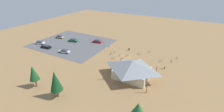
# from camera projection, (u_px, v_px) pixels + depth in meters

# --- Properties ---
(ground) EXTENTS (160.00, 160.00, 0.00)m
(ground) POSITION_uv_depth(u_px,v_px,m) (125.00, 57.00, 59.69)
(ground) COLOR #937047
(ground) RESTS_ON ground
(parking_lot_asphalt) EXTENTS (33.67, 28.30, 0.05)m
(parking_lot_asphalt) POSITION_uv_depth(u_px,v_px,m) (73.00, 43.00, 72.95)
(parking_lot_asphalt) COLOR #56565B
(parking_lot_asphalt) RESTS_ON ground
(bike_pavilion) EXTENTS (12.74, 10.46, 5.72)m
(bike_pavilion) POSITION_uv_depth(u_px,v_px,m) (132.00, 68.00, 45.75)
(bike_pavilion) COLOR beige
(bike_pavilion) RESTS_ON ground
(trash_bin) EXTENTS (0.60, 0.60, 0.90)m
(trash_bin) POSITION_uv_depth(u_px,v_px,m) (129.00, 49.00, 65.32)
(trash_bin) COLOR brown
(trash_bin) RESTS_ON ground
(lot_sign) EXTENTS (0.56, 0.08, 2.20)m
(lot_sign) POSITION_uv_depth(u_px,v_px,m) (109.00, 48.00, 64.24)
(lot_sign) COLOR #99999E
(lot_sign) RESTS_ON ground
(pine_west) EXTENTS (2.62, 2.62, 6.55)m
(pine_west) POSITION_uv_depth(u_px,v_px,m) (33.00, 73.00, 41.10)
(pine_west) COLOR brown
(pine_west) RESTS_ON ground
(pine_far_west) EXTENTS (3.05, 3.05, 7.50)m
(pine_far_west) POSITION_uv_depth(u_px,v_px,m) (55.00, 81.00, 37.18)
(pine_far_west) COLOR brown
(pine_far_west) RESTS_ON ground
(pine_center) EXTENTS (3.66, 3.66, 5.69)m
(pine_center) POSITION_uv_depth(u_px,v_px,m) (138.00, 111.00, 30.04)
(pine_center) COLOR brown
(pine_center) RESTS_ON ground
(bicycle_orange_back_row) EXTENTS (1.80, 0.48, 0.87)m
(bicycle_orange_back_row) POSITION_uv_depth(u_px,v_px,m) (139.00, 54.00, 61.38)
(bicycle_orange_back_row) COLOR black
(bicycle_orange_back_row) RESTS_ON ground
(bicycle_teal_front_row) EXTENTS (1.48, 1.10, 0.86)m
(bicycle_teal_front_row) POSITION_uv_depth(u_px,v_px,m) (161.00, 61.00, 56.03)
(bicycle_teal_front_row) COLOR black
(bicycle_teal_front_row) RESTS_ON ground
(bicycle_white_yard_left) EXTENTS (0.48, 1.70, 0.81)m
(bicycle_white_yard_left) POSITION_uv_depth(u_px,v_px,m) (114.00, 52.00, 62.69)
(bicycle_white_yard_left) COLOR black
(bicycle_white_yard_left) RESTS_ON ground
(bicycle_yellow_edge_south) EXTENTS (0.80, 1.69, 0.90)m
(bicycle_yellow_edge_south) POSITION_uv_depth(u_px,v_px,m) (177.00, 58.00, 57.83)
(bicycle_yellow_edge_south) COLOR black
(bicycle_yellow_edge_south) RESTS_ON ground
(bicycle_blue_edge_north) EXTENTS (1.27, 1.17, 0.85)m
(bicycle_blue_edge_north) POSITION_uv_depth(u_px,v_px,m) (149.00, 52.00, 62.90)
(bicycle_blue_edge_north) COLOR black
(bicycle_blue_edge_north) RESTS_ON ground
(bicycle_red_mid_cluster) EXTENTS (0.48, 1.70, 0.83)m
(bicycle_red_mid_cluster) POSITION_uv_depth(u_px,v_px,m) (111.00, 54.00, 61.48)
(bicycle_red_mid_cluster) COLOR black
(bicycle_red_mid_cluster) RESTS_ON ground
(bicycle_silver_near_sign) EXTENTS (0.48, 1.71, 0.77)m
(bicycle_silver_near_sign) POSITION_uv_depth(u_px,v_px,m) (120.00, 55.00, 60.26)
(bicycle_silver_near_sign) COLOR black
(bicycle_silver_near_sign) RESTS_ON ground
(bicycle_green_yard_center) EXTENTS (1.07, 1.39, 0.88)m
(bicycle_green_yard_center) POSITION_uv_depth(u_px,v_px,m) (126.00, 56.00, 59.80)
(bicycle_green_yard_center) COLOR black
(bicycle_green_yard_center) RESTS_ON ground
(bicycle_black_lone_east) EXTENTS (1.41, 1.16, 0.86)m
(bicycle_black_lone_east) POSITION_uv_depth(u_px,v_px,m) (123.00, 58.00, 57.82)
(bicycle_black_lone_east) COLOR black
(bicycle_black_lone_east) RESTS_ON ground
(bicycle_purple_lone_west) EXTENTS (0.71, 1.69, 0.82)m
(bicycle_purple_lone_west) POSITION_uv_depth(u_px,v_px,m) (172.00, 61.00, 55.77)
(bicycle_purple_lone_west) COLOR black
(bicycle_purple_lone_west) RESTS_ON ground
(bicycle_orange_yard_right) EXTENTS (1.79, 0.48, 0.85)m
(bicycle_orange_yard_right) POSITION_uv_depth(u_px,v_px,m) (113.00, 58.00, 57.86)
(bicycle_orange_yard_right) COLOR black
(bicycle_orange_yard_right) RESTS_ON ground
(car_silver_inner_stall) EXTENTS (4.91, 2.67, 1.28)m
(car_silver_inner_stall) POSITION_uv_depth(u_px,v_px,m) (64.00, 51.00, 62.84)
(car_silver_inner_stall) COLOR #BCBCC1
(car_silver_inner_stall) RESTS_ON parking_lot_asphalt
(car_tan_far_end) EXTENTS (4.50, 2.35, 1.40)m
(car_tan_far_end) POSITION_uv_depth(u_px,v_px,m) (60.00, 37.00, 78.90)
(car_tan_far_end) COLOR tan
(car_tan_far_end) RESTS_ON parking_lot_asphalt
(car_red_back_corner) EXTENTS (4.62, 2.70, 1.38)m
(car_red_back_corner) POSITION_uv_depth(u_px,v_px,m) (97.00, 41.00, 73.28)
(car_red_back_corner) COLOR red
(car_red_back_corner) RESTS_ON parking_lot_asphalt
(car_black_end_stall) EXTENTS (4.73, 2.17, 1.38)m
(car_black_end_stall) POSITION_uv_depth(u_px,v_px,m) (46.00, 46.00, 67.27)
(car_black_end_stall) COLOR black
(car_black_end_stall) RESTS_ON parking_lot_asphalt
(car_green_mid_lot) EXTENTS (4.83, 2.82, 1.37)m
(car_green_mid_lot) POSITION_uv_depth(u_px,v_px,m) (73.00, 40.00, 74.36)
(car_green_mid_lot) COLOR #1E6B3D
(car_green_mid_lot) RESTS_ON parking_lot_asphalt
(car_white_second_row) EXTENTS (4.92, 3.27, 1.34)m
(car_white_second_row) POSITION_uv_depth(u_px,v_px,m) (40.00, 42.00, 71.75)
(car_white_second_row) COLOR white
(car_white_second_row) RESTS_ON parking_lot_asphalt
(visitor_by_pavilion) EXTENTS (0.36, 0.37, 1.73)m
(visitor_by_pavilion) POSITION_uv_depth(u_px,v_px,m) (165.00, 67.00, 51.16)
(visitor_by_pavilion) COLOR #2D3347
(visitor_by_pavilion) RESTS_ON ground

